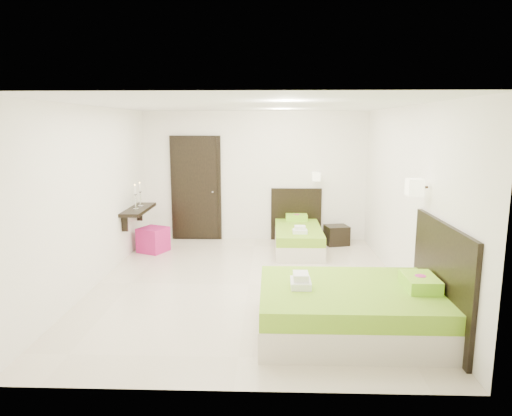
{
  "coord_description": "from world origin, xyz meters",
  "views": [
    {
      "loc": [
        0.32,
        -6.43,
        2.34
      ],
      "look_at": [
        0.1,
        0.3,
        1.1
      ],
      "focal_mm": 32.0,
      "sensor_mm": 36.0,
      "label": 1
    }
  ],
  "objects_px": {
    "bed_single": "(298,236)",
    "ottoman": "(153,240)",
    "bed_double": "(356,307)",
    "nightstand": "(336,235)"
  },
  "relations": [
    {
      "from": "bed_single",
      "to": "ottoman",
      "type": "xyz_separation_m",
      "value": [
        -2.7,
        -0.25,
        -0.03
      ]
    },
    {
      "from": "ottoman",
      "to": "nightstand",
      "type": "bearing_deg",
      "value": 10.11
    },
    {
      "from": "nightstand",
      "to": "ottoman",
      "type": "xyz_separation_m",
      "value": [
        -3.48,
        -0.62,
        0.04
      ]
    },
    {
      "from": "bed_single",
      "to": "ottoman",
      "type": "relative_size",
      "value": 3.75
    },
    {
      "from": "nightstand",
      "to": "ottoman",
      "type": "distance_m",
      "value": 3.54
    },
    {
      "from": "bed_single",
      "to": "bed_double",
      "type": "xyz_separation_m",
      "value": [
        0.46,
        -3.49,
        0.04
      ]
    },
    {
      "from": "bed_double",
      "to": "ottoman",
      "type": "bearing_deg",
      "value": 134.22
    },
    {
      "from": "bed_single",
      "to": "ottoman",
      "type": "bearing_deg",
      "value": -174.75
    },
    {
      "from": "bed_double",
      "to": "ottoman",
      "type": "height_order",
      "value": "bed_double"
    },
    {
      "from": "nightstand",
      "to": "ottoman",
      "type": "relative_size",
      "value": 0.94
    }
  ]
}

